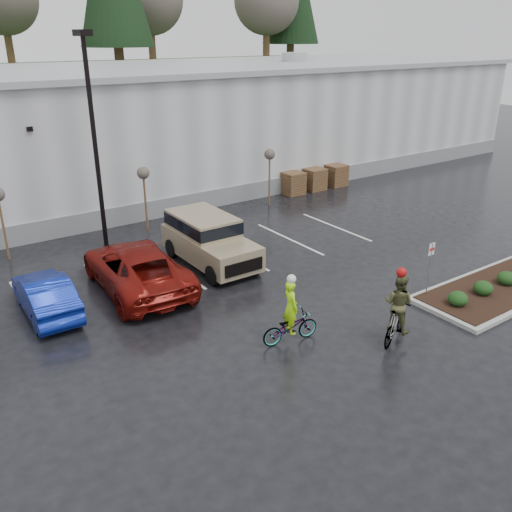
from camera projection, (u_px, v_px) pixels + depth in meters
ground at (355, 330)px, 17.90m from camera, size 120.00×120.00×0.00m
warehouse at (104, 129)px, 33.16m from camera, size 60.50×15.50×7.20m
wooded_ridge at (17, 103)px, 50.83m from camera, size 80.00×25.00×6.00m
lamppost at (92, 121)px, 22.69m from camera, size 0.50×1.00×9.22m
sapling_mid at (143, 177)px, 25.90m from camera, size 0.60×0.60×3.20m
sapling_east at (270, 157)px, 29.88m from camera, size 0.60×0.60×3.20m
pallet_stack_a at (293, 183)px, 32.74m from camera, size 1.20×1.20×1.35m
pallet_stack_b at (314, 179)px, 33.64m from camera, size 1.20×1.20×1.35m
pallet_stack_c at (336, 175)px, 34.60m from camera, size 1.20×1.20×1.35m
curb_island at (505, 286)px, 20.82m from camera, size 8.00×3.00×0.15m
mulch_bed at (505, 284)px, 20.78m from camera, size 7.60×2.60×0.04m
shrub_a at (458, 299)px, 19.10m from camera, size 0.70×0.70×0.52m
shrub_b at (483, 288)px, 19.89m from camera, size 0.70×0.70×0.52m
shrub_c at (507, 278)px, 20.69m from camera, size 0.70×0.70×0.52m
fire_lane_sign at (430, 263)px, 19.52m from camera, size 0.30×0.05×2.20m
car_blue at (45, 295)px, 18.74m from camera, size 1.56×4.28×1.40m
car_red at (136, 268)px, 20.51m from camera, size 3.26×6.36×1.72m
suv_tan at (210, 241)px, 22.62m from camera, size 2.20×5.10×2.06m
cyclist_hivis at (290, 321)px, 16.98m from camera, size 2.00×0.96×2.33m
cyclist_olive at (397, 315)px, 17.00m from camera, size 2.00×1.29×2.51m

